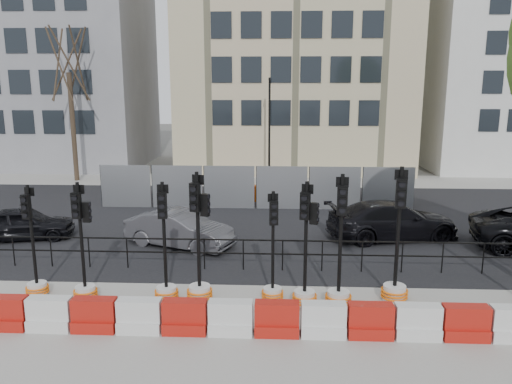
{
  "coord_description": "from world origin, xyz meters",
  "views": [
    {
      "loc": [
        1.06,
        -13.26,
        5.58
      ],
      "look_at": [
        0.3,
        3.0,
        2.09
      ],
      "focal_mm": 35.0,
      "sensor_mm": 36.0,
      "label": 1
    }
  ],
  "objects_px": {
    "traffic_signal_a": "(36,274)",
    "traffic_signal_d": "(199,271)",
    "car_a": "(23,223)",
    "car_c": "(393,220)",
    "traffic_signal_h": "(395,275)"
  },
  "relations": [
    {
      "from": "traffic_signal_d",
      "to": "traffic_signal_a",
      "type": "bearing_deg",
      "value": -164.65
    },
    {
      "from": "traffic_signal_d",
      "to": "car_a",
      "type": "distance_m",
      "value": 8.91
    },
    {
      "from": "traffic_signal_a",
      "to": "traffic_signal_h",
      "type": "height_order",
      "value": "traffic_signal_h"
    },
    {
      "from": "car_a",
      "to": "car_c",
      "type": "height_order",
      "value": "car_c"
    },
    {
      "from": "car_a",
      "to": "traffic_signal_a",
      "type": "bearing_deg",
      "value": -163.02
    },
    {
      "from": "traffic_signal_d",
      "to": "car_c",
      "type": "relative_size",
      "value": 0.67
    },
    {
      "from": "car_c",
      "to": "car_a",
      "type": "bearing_deg",
      "value": 80.97
    },
    {
      "from": "traffic_signal_a",
      "to": "traffic_signal_d",
      "type": "bearing_deg",
      "value": 9.59
    },
    {
      "from": "traffic_signal_h",
      "to": "car_a",
      "type": "relative_size",
      "value": 0.94
    },
    {
      "from": "traffic_signal_h",
      "to": "car_c",
      "type": "bearing_deg",
      "value": 86.0
    },
    {
      "from": "car_a",
      "to": "car_c",
      "type": "xyz_separation_m",
      "value": [
        13.59,
        0.71,
        0.09
      ]
    },
    {
      "from": "car_a",
      "to": "car_c",
      "type": "bearing_deg",
      "value": -100.33
    },
    {
      "from": "car_a",
      "to": "traffic_signal_d",
      "type": "bearing_deg",
      "value": -137.89
    },
    {
      "from": "traffic_signal_d",
      "to": "car_a",
      "type": "height_order",
      "value": "traffic_signal_d"
    },
    {
      "from": "car_c",
      "to": "traffic_signal_h",
      "type": "bearing_deg",
      "value": 156.36
    }
  ]
}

